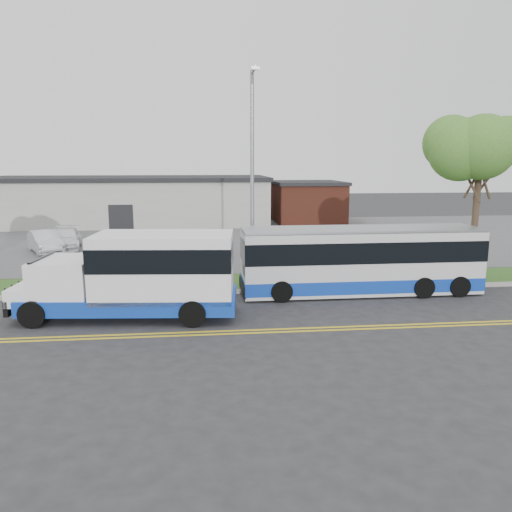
{
  "coord_description": "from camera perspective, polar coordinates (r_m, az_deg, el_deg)",
  "views": [
    {
      "loc": [
        0.72,
        -20.03,
        5.65
      ],
      "look_at": [
        3.02,
        1.31,
        1.6
      ],
      "focal_mm": 35.0,
      "sensor_mm": 36.0,
      "label": 1
    }
  ],
  "objects": [
    {
      "name": "verge",
      "position": [
        23.61,
        -7.72,
        -3.13
      ],
      "size": [
        80.0,
        3.3,
        0.1
      ],
      "primitive_type": "cube",
      "color": "#294A18",
      "rests_on": "ground"
    },
    {
      "name": "grocery_bag_left",
      "position": [
        22.49,
        -12.5,
        -3.44
      ],
      "size": [
        0.32,
        0.32,
        0.32
      ],
      "primitive_type": "sphere",
      "color": "white",
      "rests_on": "verge"
    },
    {
      "name": "commercial_building",
      "position": [
        47.63,
        -14.31,
        6.18
      ],
      "size": [
        25.4,
        10.4,
        4.35
      ],
      "color": "#9E9E99",
      "rests_on": "ground"
    },
    {
      "name": "tree_east",
      "position": [
        26.59,
        24.3,
        10.96
      ],
      "size": [
        5.2,
        5.2,
        8.33
      ],
      "color": "#33211B",
      "rests_on": "verge"
    },
    {
      "name": "transit_bus",
      "position": [
        22.12,
        11.83,
        -0.48
      ],
      "size": [
        10.36,
        2.53,
        2.87
      ],
      "rotation": [
        0.0,
        0.0,
        0.0
      ],
      "color": "silver",
      "rests_on": "ground"
    },
    {
      "name": "parking_lot",
      "position": [
        37.46,
        -7.17,
        2.0
      ],
      "size": [
        80.0,
        25.0,
        0.1
      ],
      "primitive_type": "cube",
      "color": "#4C4C4F",
      "rests_on": "ground"
    },
    {
      "name": "streetlight_near",
      "position": [
        22.87,
        -0.42,
        9.64
      ],
      "size": [
        0.35,
        1.53,
        9.5
      ],
      "color": "gray",
      "rests_on": "verge"
    },
    {
      "name": "parked_car_b",
      "position": [
        34.63,
        -20.91,
        1.86
      ],
      "size": [
        2.58,
        4.79,
        1.32
      ],
      "primitive_type": "imported",
      "rotation": [
        0.0,
        0.0,
        0.17
      ],
      "color": "white",
      "rests_on": "parking_lot"
    },
    {
      "name": "lane_line_south",
      "position": [
        16.87,
        -8.34,
        -8.98
      ],
      "size": [
        70.0,
        0.12,
        0.01
      ],
      "primitive_type": "cube",
      "color": "gold",
      "rests_on": "ground"
    },
    {
      "name": "grocery_bag_right",
      "position": [
        22.91,
        -10.87,
        -3.12
      ],
      "size": [
        0.32,
        0.32,
        0.32
      ],
      "primitive_type": "sphere",
      "color": "white",
      "rests_on": "verge"
    },
    {
      "name": "curb",
      "position": [
        21.86,
        -7.84,
        -4.19
      ],
      "size": [
        80.0,
        0.3,
        0.15
      ],
      "primitive_type": "cube",
      "color": "#9E9B93",
      "rests_on": "ground"
    },
    {
      "name": "pedestrian",
      "position": [
        22.55,
        -11.74,
        -1.72
      ],
      "size": [
        0.64,
        0.48,
        1.59
      ],
      "primitive_type": "imported",
      "rotation": [
        0.0,
        0.0,
        3.34
      ],
      "color": "black",
      "rests_on": "verge"
    },
    {
      "name": "parked_car_a",
      "position": [
        33.59,
        -22.95,
        1.52
      ],
      "size": [
        3.24,
        4.4,
        1.38
      ],
      "primitive_type": "imported",
      "rotation": [
        0.0,
        0.0,
        0.48
      ],
      "color": "silver",
      "rests_on": "parking_lot"
    },
    {
      "name": "ground",
      "position": [
        20.82,
        -7.92,
        -5.16
      ],
      "size": [
        140.0,
        140.0,
        0.0
      ],
      "primitive_type": "plane",
      "color": "#28282B",
      "rests_on": "ground"
    },
    {
      "name": "brick_wing",
      "position": [
        47.2,
        5.88,
        6.15
      ],
      "size": [
        6.3,
        7.3,
        3.9
      ],
      "color": "brown",
      "rests_on": "ground"
    },
    {
      "name": "lane_line_north",
      "position": [
        17.15,
        -8.3,
        -8.64
      ],
      "size": [
        70.0,
        0.12,
        0.01
      ],
      "primitive_type": "cube",
      "color": "gold",
      "rests_on": "ground"
    },
    {
      "name": "shuttle_bus",
      "position": [
        18.72,
        -12.82,
        -1.89
      ],
      "size": [
        8.3,
        3.36,
        3.1
      ],
      "rotation": [
        0.0,
        0.0,
        -0.09
      ],
      "color": "#0F38A9",
      "rests_on": "ground"
    }
  ]
}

